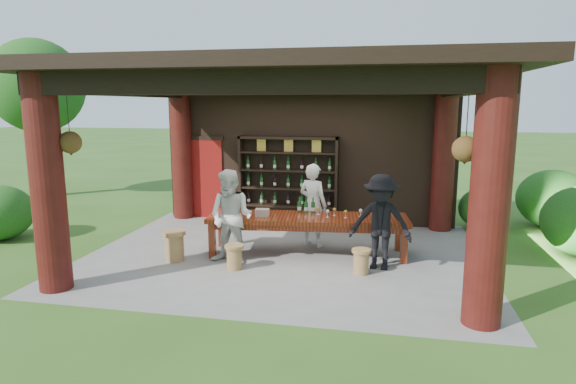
% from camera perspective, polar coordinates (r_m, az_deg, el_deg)
% --- Properties ---
extents(ground, '(90.00, 90.00, 0.00)m').
position_cam_1_polar(ground, '(9.34, -0.48, -7.39)').
color(ground, '#2D5119').
rests_on(ground, ground).
extents(pavilion, '(7.50, 6.00, 3.60)m').
position_cam_1_polar(pavilion, '(9.35, -0.04, 5.95)').
color(pavilion, slate).
rests_on(pavilion, ground).
extents(wine_shelf, '(2.39, 0.36, 2.10)m').
position_cam_1_polar(wine_shelf, '(11.52, 0.03, 1.41)').
color(wine_shelf, black).
rests_on(wine_shelf, ground).
extents(tasting_table, '(3.86, 1.35, 0.75)m').
position_cam_1_polar(tasting_table, '(9.20, 2.34, -3.56)').
color(tasting_table, '#571A0C').
rests_on(tasting_table, ground).
extents(stool_near_left, '(0.33, 0.33, 0.44)m').
position_cam_1_polar(stool_near_left, '(8.52, -6.38, -7.58)').
color(stool_near_left, olive).
rests_on(stool_near_left, ground).
extents(stool_near_right, '(0.33, 0.33, 0.43)m').
position_cam_1_polar(stool_near_right, '(8.35, 8.66, -8.06)').
color(stool_near_right, olive).
rests_on(stool_near_right, ground).
extents(stool_far_left, '(0.43, 0.43, 0.57)m').
position_cam_1_polar(stool_far_left, '(9.13, -13.31, -6.13)').
color(stool_far_left, olive).
rests_on(stool_far_left, ground).
extents(host, '(0.73, 0.62, 1.69)m').
position_cam_1_polar(host, '(9.73, 2.99, -1.55)').
color(host, silver).
rests_on(host, ground).
extents(guest_woman, '(0.92, 0.76, 1.71)m').
position_cam_1_polar(guest_woman, '(8.69, -6.75, -2.98)').
color(guest_woman, silver).
rests_on(guest_woman, ground).
extents(guest_man, '(1.16, 0.76, 1.67)m').
position_cam_1_polar(guest_man, '(8.50, 10.91, -3.52)').
color(guest_man, black).
rests_on(guest_man, ground).
extents(table_bottles, '(0.35, 0.11, 0.31)m').
position_cam_1_polar(table_bottles, '(9.43, 2.17, -1.55)').
color(table_bottles, '#194C1E').
rests_on(table_bottles, tasting_table).
extents(table_glasses, '(0.88, 0.26, 0.15)m').
position_cam_1_polar(table_glasses, '(9.18, 5.85, -2.43)').
color(table_glasses, silver).
rests_on(table_glasses, tasting_table).
extents(napkin_basket, '(0.28, 0.21, 0.14)m').
position_cam_1_polar(napkin_basket, '(9.16, -3.07, -2.45)').
color(napkin_basket, '#BF6672').
rests_on(napkin_basket, tasting_table).
extents(shrubs, '(14.40, 8.21, 1.36)m').
position_cam_1_polar(shrubs, '(9.92, 18.19, -3.68)').
color(shrubs, '#194C14').
rests_on(shrubs, ground).
extents(trees, '(21.38, 9.96, 4.80)m').
position_cam_1_polar(trees, '(10.72, 21.38, 12.44)').
color(trees, '#3F2819').
rests_on(trees, ground).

